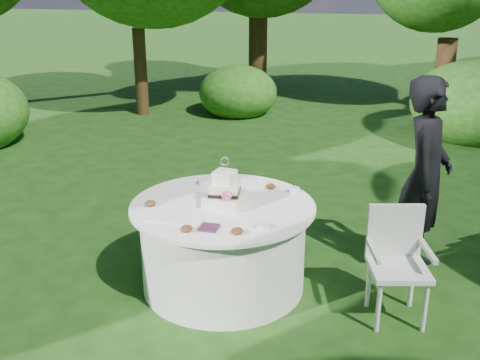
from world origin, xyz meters
name	(u,v)px	position (x,y,z in m)	size (l,w,h in m)	color
ground	(224,285)	(0.00, 0.00, 0.00)	(80.00, 80.00, 0.00)	#17350E
napkins	(209,228)	(0.03, -0.49, 0.78)	(0.14, 0.14, 0.02)	#441D36
feather_plume	(170,223)	(-0.29, -0.48, 0.78)	(0.48, 0.07, 0.01)	white
guest	(425,178)	(1.65, 0.73, 0.90)	(0.66, 0.43, 1.80)	black
table	(223,245)	(0.00, 0.00, 0.39)	(1.56, 1.56, 0.77)	silver
cake	(225,192)	(0.02, -0.01, 0.88)	(0.33, 0.33, 0.42)	white
chair	(397,255)	(1.44, -0.08, 0.52)	(0.54, 0.53, 0.90)	white
votives	(252,198)	(0.22, 0.16, 0.79)	(0.95, 0.91, 0.04)	white
petal_cups	(212,211)	(-0.03, -0.21, 0.79)	(0.98, 1.13, 0.05)	#562D16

